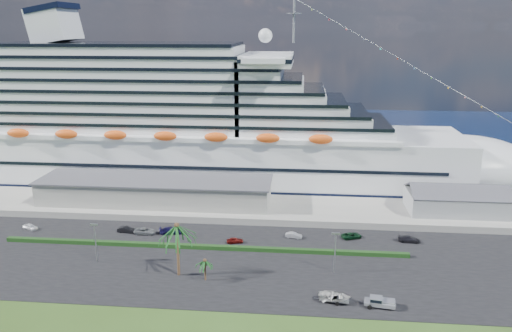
# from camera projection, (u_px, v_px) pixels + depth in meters

# --- Properties ---
(ground) EXTENTS (420.00, 420.00, 0.00)m
(ground) POSITION_uv_depth(u_px,v_px,m) (227.00, 288.00, 91.78)
(ground) COLOR #2F4717
(ground) RESTS_ON ground
(asphalt_lot) EXTENTS (140.00, 38.00, 0.12)m
(asphalt_lot) POSITION_uv_depth(u_px,v_px,m) (235.00, 261.00, 102.31)
(asphalt_lot) COLOR black
(asphalt_lot) RESTS_ON ground
(wharf) EXTENTS (240.00, 20.00, 1.80)m
(wharf) POSITION_uv_depth(u_px,v_px,m) (250.00, 208.00, 129.88)
(wharf) COLOR gray
(wharf) RESTS_ON ground
(water) EXTENTS (420.00, 160.00, 0.02)m
(water) POSITION_uv_depth(u_px,v_px,m) (272.00, 138.00, 216.41)
(water) COLOR black
(water) RESTS_ON ground
(cruise_ship) EXTENTS (191.00, 38.00, 54.00)m
(cruise_ship) POSITION_uv_depth(u_px,v_px,m) (187.00, 129.00, 150.59)
(cruise_ship) COLOR silver
(cruise_ship) RESTS_ON ground
(terminal_building) EXTENTS (61.00, 15.00, 6.30)m
(terminal_building) POSITION_uv_depth(u_px,v_px,m) (155.00, 190.00, 131.04)
(terminal_building) COLOR gray
(terminal_building) RESTS_ON wharf
(port_shed) EXTENTS (24.00, 12.31, 7.37)m
(port_shed) POSITION_uv_depth(u_px,v_px,m) (457.00, 202.00, 124.23)
(port_shed) COLOR gray
(port_shed) RESTS_ON wharf
(hedge) EXTENTS (88.00, 1.10, 0.90)m
(hedge) POSITION_uv_depth(u_px,v_px,m) (201.00, 247.00, 107.69)
(hedge) COLOR black
(hedge) RESTS_ON asphalt_lot
(lamp_post_left) EXTENTS (1.60, 0.35, 8.27)m
(lamp_post_left) POSITION_uv_depth(u_px,v_px,m) (95.00, 238.00, 100.54)
(lamp_post_left) COLOR gray
(lamp_post_left) RESTS_ON asphalt_lot
(lamp_post_right) EXTENTS (1.60, 0.35, 8.27)m
(lamp_post_right) POSITION_uv_depth(u_px,v_px,m) (335.00, 247.00, 96.20)
(lamp_post_right) COLOR gray
(lamp_post_right) RESTS_ON asphalt_lot
(palm_tall) EXTENTS (8.82, 8.82, 11.13)m
(palm_tall) POSITION_uv_depth(u_px,v_px,m) (177.00, 231.00, 94.04)
(palm_tall) COLOR #47301E
(palm_tall) RESTS_ON ground
(palm_short) EXTENTS (3.53, 3.53, 4.56)m
(palm_short) POSITION_uv_depth(u_px,v_px,m) (205.00, 263.00, 93.59)
(palm_short) COLOR #47301E
(palm_short) RESTS_ON ground
(parked_car_0) EXTENTS (4.14, 2.71, 1.31)m
(parked_car_0) POSITION_uv_depth(u_px,v_px,m) (30.00, 227.00, 117.93)
(parked_car_0) COLOR white
(parked_car_0) RESTS_ON asphalt_lot
(parked_car_1) EXTENTS (4.14, 1.64, 1.34)m
(parked_car_1) POSITION_uv_depth(u_px,v_px,m) (126.00, 230.00, 116.24)
(parked_car_1) COLOR black
(parked_car_1) RESTS_ON asphalt_lot
(parked_car_2) EXTENTS (4.88, 2.28, 1.35)m
(parked_car_2) POSITION_uv_depth(u_px,v_px,m) (145.00, 231.00, 115.38)
(parked_car_2) COLOR gray
(parked_car_2) RESTS_ON asphalt_lot
(parked_car_3) EXTENTS (5.60, 3.20, 1.53)m
(parked_car_3) POSITION_uv_depth(u_px,v_px,m) (171.00, 231.00, 115.48)
(parked_car_3) COLOR #14103B
(parked_car_3) RESTS_ON asphalt_lot
(parked_car_4) EXTENTS (3.90, 2.34, 1.24)m
(parked_car_4) POSITION_uv_depth(u_px,v_px,m) (235.00, 240.00, 110.58)
(parked_car_4) COLOR #5E0F0C
(parked_car_4) RESTS_ON asphalt_lot
(parked_car_5) EXTENTS (3.95, 1.98, 1.24)m
(parked_car_5) POSITION_uv_depth(u_px,v_px,m) (294.00, 235.00, 113.21)
(parked_car_5) COLOR #A2A3A9
(parked_car_5) RESTS_ON asphalt_lot
(parked_car_6) EXTENTS (5.10, 3.70, 1.29)m
(parked_car_6) POSITION_uv_depth(u_px,v_px,m) (352.00, 236.00, 113.02)
(parked_car_6) COLOR black
(parked_car_6) RESTS_ON asphalt_lot
(parked_car_7) EXTENTS (4.97, 2.45, 1.39)m
(parked_car_7) POSITION_uv_depth(u_px,v_px,m) (409.00, 239.00, 111.03)
(parked_car_7) COLOR black
(parked_car_7) RESTS_ON asphalt_lot
(pickup_truck) EXTENTS (5.45, 2.68, 1.84)m
(pickup_truck) POSITION_uv_depth(u_px,v_px,m) (379.00, 302.00, 85.15)
(pickup_truck) COLOR black
(pickup_truck) RESTS_ON asphalt_lot
(boat_trailer) EXTENTS (6.53, 4.59, 1.83)m
(boat_trailer) POSITION_uv_depth(u_px,v_px,m) (334.00, 296.00, 86.50)
(boat_trailer) COLOR gray
(boat_trailer) RESTS_ON asphalt_lot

